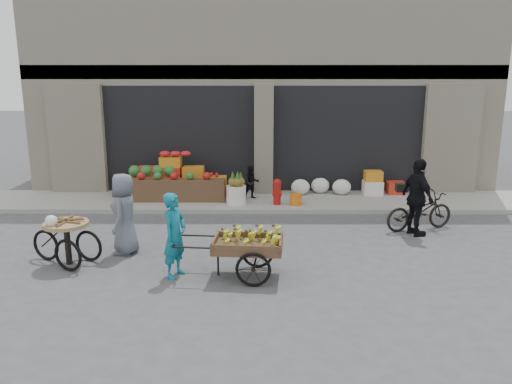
{
  "coord_description": "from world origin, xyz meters",
  "views": [
    {
      "loc": [
        -0.16,
        -9.47,
        3.56
      ],
      "look_at": [
        -0.21,
        0.87,
        1.1
      ],
      "focal_mm": 35.0,
      "sensor_mm": 36.0,
      "label": 1
    }
  ],
  "objects_px": {
    "orange_bucket": "(296,199)",
    "banana_cart": "(245,243)",
    "pineapple_bin": "(236,195)",
    "fire_hydrant": "(277,191)",
    "vendor_grey": "(124,214)",
    "cyclist": "(417,197)",
    "seated_person": "(251,182)",
    "vendor_woman": "(175,235)",
    "tricycle_cart": "(67,236)",
    "bicycle": "(419,211)"
  },
  "relations": [
    {
      "from": "banana_cart",
      "to": "tricycle_cart",
      "type": "height_order",
      "value": "tricycle_cart"
    },
    {
      "from": "vendor_woman",
      "to": "fire_hydrant",
      "type": "bearing_deg",
      "value": -0.29
    },
    {
      "from": "pineapple_bin",
      "to": "bicycle",
      "type": "bearing_deg",
      "value": -23.64
    },
    {
      "from": "fire_hydrant",
      "to": "vendor_woman",
      "type": "height_order",
      "value": "vendor_woman"
    },
    {
      "from": "vendor_woman",
      "to": "pineapple_bin",
      "type": "bearing_deg",
      "value": 12.23
    },
    {
      "from": "pineapple_bin",
      "to": "seated_person",
      "type": "distance_m",
      "value": 0.75
    },
    {
      "from": "vendor_woman",
      "to": "vendor_grey",
      "type": "xyz_separation_m",
      "value": [
        -1.2,
        1.2,
        0.05
      ]
    },
    {
      "from": "tricycle_cart",
      "to": "cyclist",
      "type": "relative_size",
      "value": 0.82
    },
    {
      "from": "banana_cart",
      "to": "pineapple_bin",
      "type": "bearing_deg",
      "value": 99.16
    },
    {
      "from": "pineapple_bin",
      "to": "seated_person",
      "type": "xyz_separation_m",
      "value": [
        0.4,
        0.6,
        0.21
      ]
    },
    {
      "from": "pineapple_bin",
      "to": "fire_hydrant",
      "type": "distance_m",
      "value": 1.11
    },
    {
      "from": "vendor_woman",
      "to": "vendor_grey",
      "type": "height_order",
      "value": "vendor_grey"
    },
    {
      "from": "fire_hydrant",
      "to": "vendor_woman",
      "type": "relative_size",
      "value": 0.46
    },
    {
      "from": "banana_cart",
      "to": "tricycle_cart",
      "type": "relative_size",
      "value": 1.49
    },
    {
      "from": "fire_hydrant",
      "to": "vendor_woman",
      "type": "xyz_separation_m",
      "value": [
        -1.99,
        -4.62,
        0.27
      ]
    },
    {
      "from": "seated_person",
      "to": "vendor_woman",
      "type": "bearing_deg",
      "value": -113.76
    },
    {
      "from": "pineapple_bin",
      "to": "vendor_woman",
      "type": "relative_size",
      "value": 0.34
    },
    {
      "from": "pineapple_bin",
      "to": "orange_bucket",
      "type": "bearing_deg",
      "value": -3.58
    },
    {
      "from": "bicycle",
      "to": "cyclist",
      "type": "bearing_deg",
      "value": 135.33
    },
    {
      "from": "seated_person",
      "to": "cyclist",
      "type": "height_order",
      "value": "cyclist"
    },
    {
      "from": "seated_person",
      "to": "vendor_grey",
      "type": "height_order",
      "value": "vendor_grey"
    },
    {
      "from": "fire_hydrant",
      "to": "orange_bucket",
      "type": "bearing_deg",
      "value": -5.71
    },
    {
      "from": "banana_cart",
      "to": "vendor_grey",
      "type": "height_order",
      "value": "vendor_grey"
    },
    {
      "from": "banana_cart",
      "to": "cyclist",
      "type": "relative_size",
      "value": 1.22
    },
    {
      "from": "orange_bucket",
      "to": "banana_cart",
      "type": "distance_m",
      "value": 4.76
    },
    {
      "from": "seated_person",
      "to": "banana_cart",
      "type": "height_order",
      "value": "seated_person"
    },
    {
      "from": "bicycle",
      "to": "pineapple_bin",
      "type": "bearing_deg",
      "value": 48.26
    },
    {
      "from": "pineapple_bin",
      "to": "vendor_grey",
      "type": "bearing_deg",
      "value": -121.12
    },
    {
      "from": "vendor_grey",
      "to": "fire_hydrant",
      "type": "bearing_deg",
      "value": 140.01
    },
    {
      "from": "orange_bucket",
      "to": "seated_person",
      "type": "distance_m",
      "value": 1.42
    },
    {
      "from": "orange_bucket",
      "to": "banana_cart",
      "type": "bearing_deg",
      "value": -105.13
    },
    {
      "from": "banana_cart",
      "to": "cyclist",
      "type": "xyz_separation_m",
      "value": [
        3.78,
        2.38,
        0.24
      ]
    },
    {
      "from": "pineapple_bin",
      "to": "banana_cart",
      "type": "distance_m",
      "value": 4.7
    },
    {
      "from": "orange_bucket",
      "to": "cyclist",
      "type": "distance_m",
      "value": 3.41
    },
    {
      "from": "cyclist",
      "to": "fire_hydrant",
      "type": "bearing_deg",
      "value": 35.38
    },
    {
      "from": "pineapple_bin",
      "to": "cyclist",
      "type": "relative_size",
      "value": 0.3
    },
    {
      "from": "pineapple_bin",
      "to": "orange_bucket",
      "type": "xyz_separation_m",
      "value": [
        1.6,
        -0.1,
        -0.1
      ]
    },
    {
      "from": "banana_cart",
      "to": "vendor_grey",
      "type": "bearing_deg",
      "value": 158.43
    },
    {
      "from": "vendor_grey",
      "to": "bicycle",
      "type": "height_order",
      "value": "vendor_grey"
    },
    {
      "from": "cyclist",
      "to": "vendor_woman",
      "type": "bearing_deg",
      "value": 97.14
    },
    {
      "from": "tricycle_cart",
      "to": "orange_bucket",
      "type": "bearing_deg",
      "value": 62.59
    },
    {
      "from": "pineapple_bin",
      "to": "orange_bucket",
      "type": "height_order",
      "value": "pineapple_bin"
    },
    {
      "from": "tricycle_cart",
      "to": "banana_cart",
      "type": "bearing_deg",
      "value": 12.09
    },
    {
      "from": "seated_person",
      "to": "bicycle",
      "type": "xyz_separation_m",
      "value": [
        3.94,
        -2.5,
        -0.13
      ]
    },
    {
      "from": "fire_hydrant",
      "to": "seated_person",
      "type": "xyz_separation_m",
      "value": [
        -0.7,
        0.65,
        0.08
      ]
    },
    {
      "from": "banana_cart",
      "to": "vendor_woman",
      "type": "relative_size",
      "value": 1.39
    },
    {
      "from": "bicycle",
      "to": "banana_cart",
      "type": "bearing_deg",
      "value": 106.89
    },
    {
      "from": "tricycle_cart",
      "to": "bicycle",
      "type": "distance_m",
      "value": 7.7
    },
    {
      "from": "banana_cart",
      "to": "orange_bucket",
      "type": "bearing_deg",
      "value": 79.61
    },
    {
      "from": "fire_hydrant",
      "to": "bicycle",
      "type": "height_order",
      "value": "bicycle"
    }
  ]
}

